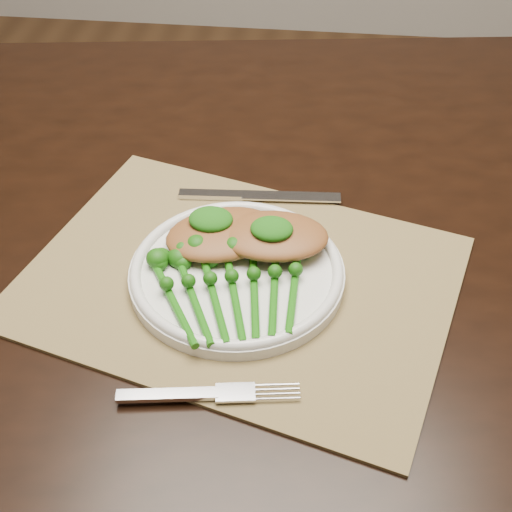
# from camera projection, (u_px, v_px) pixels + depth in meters

# --- Properties ---
(floor) EXTENTS (4.00, 4.00, 0.00)m
(floor) POSITION_uv_depth(u_px,v_px,m) (217.00, 426.00, 1.55)
(floor) COLOR brown
(floor) RESTS_ON ground
(dining_table) EXTENTS (1.71, 1.11, 0.75)m
(dining_table) POSITION_uv_depth(u_px,v_px,m) (265.00, 374.00, 1.17)
(dining_table) COLOR black
(dining_table) RESTS_ON ground
(placemat) EXTENTS (0.54, 0.46, 0.00)m
(placemat) POSITION_uv_depth(u_px,v_px,m) (239.00, 280.00, 0.80)
(placemat) COLOR olive
(placemat) RESTS_ON dining_table
(dinner_plate) EXTENTS (0.24, 0.24, 0.02)m
(dinner_plate) POSITION_uv_depth(u_px,v_px,m) (237.00, 272.00, 0.79)
(dinner_plate) COLOR white
(dinner_plate) RESTS_ON placemat
(knife) EXTENTS (0.21, 0.03, 0.01)m
(knife) POSITION_uv_depth(u_px,v_px,m) (244.00, 195.00, 0.91)
(knife) COLOR silver
(knife) RESTS_ON placemat
(fork) EXTENTS (0.18, 0.04, 0.01)m
(fork) POSITION_uv_depth(u_px,v_px,m) (220.00, 393.00, 0.68)
(fork) COLOR silver
(fork) RESTS_ON placemat
(chicken_fillet_left) EXTENTS (0.16, 0.14, 0.03)m
(chicken_fillet_left) POSITION_uv_depth(u_px,v_px,m) (223.00, 234.00, 0.82)
(chicken_fillet_left) COLOR brown
(chicken_fillet_left) RESTS_ON dinner_plate
(chicken_fillet_right) EXTENTS (0.13, 0.09, 0.03)m
(chicken_fillet_right) POSITION_uv_depth(u_px,v_px,m) (273.00, 236.00, 0.80)
(chicken_fillet_right) COLOR brown
(chicken_fillet_right) RESTS_ON dinner_plate
(pesto_dollop_left) EXTENTS (0.05, 0.04, 0.02)m
(pesto_dollop_left) POSITION_uv_depth(u_px,v_px,m) (211.00, 219.00, 0.81)
(pesto_dollop_left) COLOR #0F480A
(pesto_dollop_left) RESTS_ON chicken_fillet_left
(pesto_dollop_right) EXTENTS (0.05, 0.04, 0.02)m
(pesto_dollop_right) POSITION_uv_depth(u_px,v_px,m) (272.00, 229.00, 0.79)
(pesto_dollop_right) COLOR #0F480A
(pesto_dollop_right) RESTS_ON chicken_fillet_right
(broccolini_bundle) EXTENTS (0.19, 0.20, 0.04)m
(broccolini_bundle) POSITION_uv_depth(u_px,v_px,m) (234.00, 295.00, 0.75)
(broccolini_bundle) COLOR #175F0C
(broccolini_bundle) RESTS_ON dinner_plate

